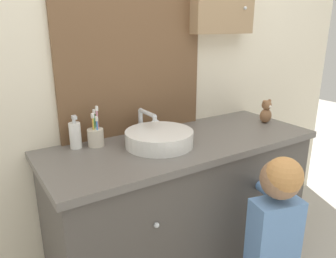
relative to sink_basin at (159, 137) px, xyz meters
The scene contains 7 objects.
wall_back 0.52m from the sink_basin, 62.64° to the left, with size 3.20×0.18×2.50m.
vanity_counter 0.48m from the sink_basin, ahead, with size 1.45×0.56×0.83m.
sink_basin is the anchor object (origin of this frame).
toothbrush_holder 0.31m from the sink_basin, 149.07° to the left, with size 0.08×0.08×0.20m.
soap_dispenser 0.41m from the sink_basin, 152.91° to the left, with size 0.06×0.06×0.17m.
child_figure 0.69m from the sink_basin, 58.42° to the right, with size 0.30×0.42×0.88m.
teddy_bear 0.75m from the sink_basin, ahead, with size 0.08×0.07×0.14m.
Camera 1 is at (-0.93, -0.99, 1.41)m, focal length 35.00 mm.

